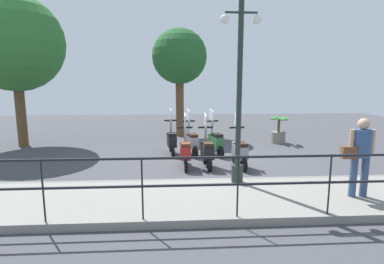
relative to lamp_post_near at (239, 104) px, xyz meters
name	(u,v)px	position (x,y,z in m)	size (l,w,h in m)	color
ground_plane	(208,161)	(2.40, 0.38, -1.96)	(28.00, 28.00, 0.00)	#424247
promenade_walkway	(226,198)	(-0.75, 0.38, -1.89)	(2.20, 20.00, 0.15)	gray
fence_railing	(238,174)	(-1.80, 0.38, -1.06)	(0.04, 16.03, 1.07)	black
lamp_post_near	(239,104)	(0.00, 0.00, 0.00)	(0.26, 0.90, 4.11)	#232D28
pedestrian_with_bag	(360,152)	(-1.04, -2.21, -0.88)	(0.35, 0.65, 1.59)	#384C70
tree_large	(14,43)	(5.16, 7.26, 1.88)	(3.55, 3.55, 5.63)	brown
tree_distant	(179,57)	(6.96, 1.16, 1.55)	(2.42, 2.42, 4.78)	brown
potted_palm	(278,132)	(5.10, -2.77, -1.52)	(1.06, 0.66, 1.05)	slate
scooter_near_0	(239,151)	(1.67, -0.42, -1.48)	(1.23, 0.44, 1.54)	black
scooter_near_1	(207,151)	(1.75, 0.50, -1.48)	(1.23, 0.44, 1.54)	black
scooter_near_2	(185,151)	(1.76, 1.12, -1.48)	(1.23, 0.44, 1.54)	black
scooter_far_0	(215,141)	(3.18, 0.07, -1.48)	(1.20, 0.55, 1.54)	black
scooter_far_1	(191,141)	(3.22, 0.88, -1.48)	(1.21, 0.52, 1.54)	black
scooter_far_2	(172,140)	(3.42, 1.52, -1.48)	(1.23, 0.44, 1.54)	black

